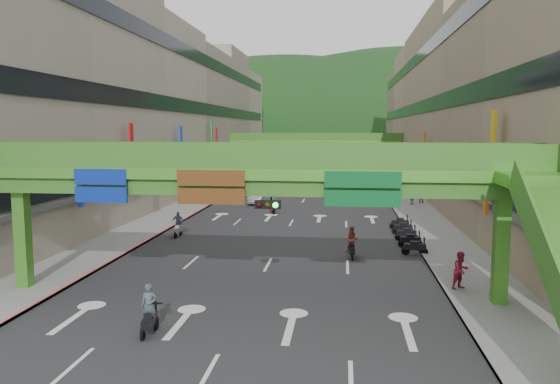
# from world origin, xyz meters

# --- Properties ---
(ground) EXTENTS (320.00, 320.00, 0.00)m
(ground) POSITION_xyz_m (0.00, 0.00, 0.00)
(ground) COLOR black
(ground) RESTS_ON ground
(road_slab) EXTENTS (18.00, 140.00, 0.02)m
(road_slab) POSITION_xyz_m (0.00, 50.00, 0.01)
(road_slab) COLOR #28282B
(road_slab) RESTS_ON ground
(sidewalk_left) EXTENTS (4.00, 140.00, 0.15)m
(sidewalk_left) POSITION_xyz_m (-11.00, 50.00, 0.07)
(sidewalk_left) COLOR gray
(sidewalk_left) RESTS_ON ground
(sidewalk_right) EXTENTS (4.00, 140.00, 0.15)m
(sidewalk_right) POSITION_xyz_m (11.00, 50.00, 0.07)
(sidewalk_right) COLOR gray
(sidewalk_right) RESTS_ON ground
(curb_left) EXTENTS (0.20, 140.00, 0.18)m
(curb_left) POSITION_xyz_m (-9.10, 50.00, 0.09)
(curb_left) COLOR #CC5959
(curb_left) RESTS_ON ground
(curb_right) EXTENTS (0.20, 140.00, 0.18)m
(curb_right) POSITION_xyz_m (9.10, 50.00, 0.09)
(curb_right) COLOR gray
(curb_right) RESTS_ON ground
(building_row_left) EXTENTS (12.80, 95.00, 19.00)m
(building_row_left) POSITION_xyz_m (-18.93, 50.00, 9.46)
(building_row_left) COLOR #9E937F
(building_row_left) RESTS_ON ground
(building_row_right) EXTENTS (12.80, 95.00, 19.00)m
(building_row_right) POSITION_xyz_m (18.93, 50.00, 9.46)
(building_row_right) COLOR gray
(building_row_right) RESTS_ON ground
(overpass_near) EXTENTS (28.00, 12.27, 7.10)m
(overpass_near) POSITION_xyz_m (0.93, 5.38, 5.21)
(overpass_near) COLOR #4C9E2D
(overpass_near) RESTS_ON ground
(overpass_far) EXTENTS (28.00, 2.20, 7.10)m
(overpass_far) POSITION_xyz_m (0.00, 65.00, 5.40)
(overpass_far) COLOR #4C9E2D
(overpass_far) RESTS_ON ground
(hill_left) EXTENTS (168.00, 140.00, 112.00)m
(hill_left) POSITION_xyz_m (-15.00, 160.00, 0.00)
(hill_left) COLOR #1C4419
(hill_left) RESTS_ON ground
(hill_right) EXTENTS (208.00, 176.00, 128.00)m
(hill_right) POSITION_xyz_m (25.00, 180.00, 0.00)
(hill_right) COLOR #1C4419
(hill_right) RESTS_ON ground
(bunting_string) EXTENTS (26.00, 0.36, 0.47)m
(bunting_string) POSITION_xyz_m (0.00, 30.00, 5.96)
(bunting_string) COLOR black
(bunting_string) RESTS_ON ground
(scooter_rider_near) EXTENTS (0.66, 1.60, 1.96)m
(scooter_rider_near) POSITION_xyz_m (-2.97, 1.00, 0.90)
(scooter_rider_near) COLOR black
(scooter_rider_near) RESTS_ON ground
(scooter_rider_mid) EXTENTS (0.79, 1.60, 1.95)m
(scooter_rider_mid) POSITION_xyz_m (4.78, 14.20, 1.00)
(scooter_rider_mid) COLOR black
(scooter_rider_mid) RESTS_ON ground
(scooter_rider_left) EXTENTS (0.90, 1.60, 1.85)m
(scooter_rider_left) POSITION_xyz_m (-7.50, 19.29, 0.91)
(scooter_rider_left) COLOR gray
(scooter_rider_left) RESTS_ON ground
(scooter_rider_far) EXTENTS (0.90, 1.59, 2.02)m
(scooter_rider_far) POSITION_xyz_m (-2.11, 30.87, 1.02)
(scooter_rider_far) COLOR #7C0803
(scooter_rider_far) RESTS_ON ground
(parked_scooter_row) EXTENTS (1.60, 9.35, 1.08)m
(parked_scooter_row) POSITION_xyz_m (8.61, 19.78, 0.52)
(parked_scooter_row) COLOR black
(parked_scooter_row) RESTS_ON ground
(car_silver) EXTENTS (1.79, 4.20, 1.35)m
(car_silver) POSITION_xyz_m (-4.43, 37.26, 0.67)
(car_silver) COLOR #B9B7C0
(car_silver) RESTS_ON ground
(car_yellow) EXTENTS (2.13, 4.02, 1.30)m
(car_yellow) POSITION_xyz_m (3.45, 67.26, 0.65)
(car_yellow) COLOR yellow
(car_yellow) RESTS_ON ground
(pedestrian_red) EXTENTS (1.10, 1.04, 1.79)m
(pedestrian_red) POSITION_xyz_m (9.80, 8.00, 0.90)
(pedestrian_red) COLOR maroon
(pedestrian_red) RESTS_ON ground
(pedestrian_dark) EXTENTS (1.06, 0.46, 1.80)m
(pedestrian_dark) POSITION_xyz_m (12.20, 38.70, 0.90)
(pedestrian_dark) COLOR black
(pedestrian_dark) RESTS_ON ground
(pedestrian_blue) EXTENTS (0.77, 0.50, 1.65)m
(pedestrian_blue) POSITION_xyz_m (11.11, 37.41, 0.82)
(pedestrian_blue) COLOR navy
(pedestrian_blue) RESTS_ON ground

